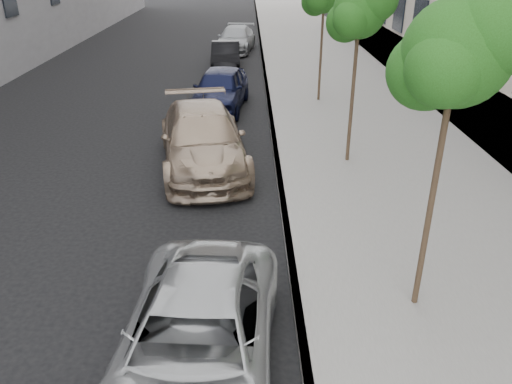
{
  "coord_description": "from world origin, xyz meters",
  "views": [
    {
      "loc": [
        0.35,
        -5.4,
        5.61
      ],
      "look_at": [
        0.48,
        3.08,
        1.5
      ],
      "focal_mm": 35.0,
      "sensor_mm": 36.0,
      "label": 1
    }
  ],
  "objects_px": {
    "suv": "(202,139)",
    "sedan_rear": "(236,39)",
    "minivan": "(196,342)",
    "sedan_blue": "(220,89)",
    "tree_mid": "(361,11)",
    "sedan_black": "(226,56)",
    "tree_near": "(459,53)"
  },
  "relations": [
    {
      "from": "tree_near",
      "to": "sedan_blue",
      "type": "height_order",
      "value": "tree_near"
    },
    {
      "from": "minivan",
      "to": "sedan_rear",
      "type": "relative_size",
      "value": 0.97
    },
    {
      "from": "sedan_black",
      "to": "sedan_rear",
      "type": "xyz_separation_m",
      "value": [
        0.4,
        5.16,
        0.04
      ]
    },
    {
      "from": "tree_mid",
      "to": "sedan_black",
      "type": "relative_size",
      "value": 1.19
    },
    {
      "from": "minivan",
      "to": "sedan_blue",
      "type": "height_order",
      "value": "sedan_blue"
    },
    {
      "from": "tree_mid",
      "to": "sedan_black",
      "type": "height_order",
      "value": "tree_mid"
    },
    {
      "from": "tree_mid",
      "to": "sedan_rear",
      "type": "bearing_deg",
      "value": 101.34
    },
    {
      "from": "minivan",
      "to": "sedan_blue",
      "type": "xyz_separation_m",
      "value": [
        -0.34,
        13.72,
        0.12
      ]
    },
    {
      "from": "tree_mid",
      "to": "sedan_black",
      "type": "bearing_deg",
      "value": 107.29
    },
    {
      "from": "sedan_blue",
      "to": "sedan_rear",
      "type": "distance_m",
      "value": 12.44
    },
    {
      "from": "suv",
      "to": "sedan_rear",
      "type": "bearing_deg",
      "value": 79.15
    },
    {
      "from": "tree_near",
      "to": "sedan_rear",
      "type": "relative_size",
      "value": 1.03
    },
    {
      "from": "tree_mid",
      "to": "sedan_rear",
      "type": "xyz_separation_m",
      "value": [
        -3.64,
        18.14,
        -3.49
      ]
    },
    {
      "from": "tree_near",
      "to": "sedan_black",
      "type": "bearing_deg",
      "value": 101.72
    },
    {
      "from": "tree_mid",
      "to": "suv",
      "type": "distance_m",
      "value": 5.39
    },
    {
      "from": "tree_mid",
      "to": "tree_near",
      "type": "bearing_deg",
      "value": -90.0
    },
    {
      "from": "tree_mid",
      "to": "sedan_black",
      "type": "xyz_separation_m",
      "value": [
        -4.04,
        12.99,
        -3.53
      ]
    },
    {
      "from": "tree_near",
      "to": "sedan_black",
      "type": "relative_size",
      "value": 1.24
    },
    {
      "from": "sedan_blue",
      "to": "sedan_black",
      "type": "height_order",
      "value": "sedan_blue"
    },
    {
      "from": "minivan",
      "to": "suv",
      "type": "height_order",
      "value": "suv"
    },
    {
      "from": "tree_near",
      "to": "minivan",
      "type": "distance_m",
      "value": 5.39
    },
    {
      "from": "suv",
      "to": "sedan_black",
      "type": "height_order",
      "value": "suv"
    },
    {
      "from": "suv",
      "to": "sedan_rear",
      "type": "relative_size",
      "value": 1.13
    },
    {
      "from": "suv",
      "to": "sedan_blue",
      "type": "relative_size",
      "value": 1.22
    },
    {
      "from": "tree_near",
      "to": "sedan_rear",
      "type": "xyz_separation_m",
      "value": [
        -3.64,
        24.64,
        -3.63
      ]
    },
    {
      "from": "minivan",
      "to": "sedan_blue",
      "type": "bearing_deg",
      "value": 95.55
    },
    {
      "from": "suv",
      "to": "sedan_black",
      "type": "bearing_deg",
      "value": 80.25
    },
    {
      "from": "suv",
      "to": "sedan_rear",
      "type": "xyz_separation_m",
      "value": [
        0.55,
        18.17,
        -0.09
      ]
    },
    {
      "from": "minivan",
      "to": "suv",
      "type": "bearing_deg",
      "value": 98.11
    },
    {
      "from": "sedan_blue",
      "to": "sedan_rear",
      "type": "height_order",
      "value": "sedan_blue"
    },
    {
      "from": "sedan_black",
      "to": "minivan",
      "type": "bearing_deg",
      "value": -90.46
    },
    {
      "from": "minivan",
      "to": "suv",
      "type": "distance_m",
      "value": 8.01
    }
  ]
}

